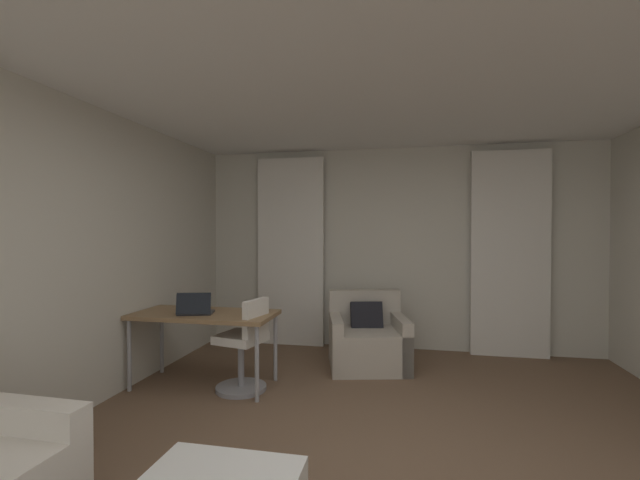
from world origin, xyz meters
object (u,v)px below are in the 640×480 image
at_px(desk, 205,319).
at_px(laptop, 195,310).
at_px(armchair, 368,341).
at_px(desk_chair, 244,350).

relative_size(desk, laptop, 3.67).
bearing_deg(armchair, laptop, -147.30).
distance_m(armchair, desk, 1.81).
bearing_deg(desk_chair, armchair, 41.26).
relative_size(armchair, desk_chair, 1.13).
bearing_deg(desk, armchair, 30.79).
bearing_deg(desk_chair, laptop, -173.82).
relative_size(desk, desk_chair, 1.57).
height_order(armchair, desk_chair, desk_chair).
xyz_separation_m(desk, desk_chair, (0.43, -0.05, -0.27)).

